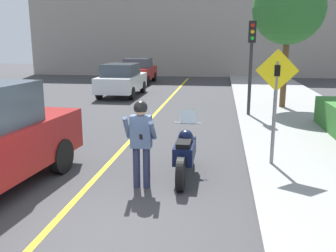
% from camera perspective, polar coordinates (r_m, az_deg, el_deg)
% --- Properties ---
extents(ground_plane, '(80.00, 80.00, 0.00)m').
position_cam_1_polar(ground_plane, '(6.00, -12.53, -15.60)').
color(ground_plane, '#38383A').
extents(road_center_line, '(0.12, 36.00, 0.01)m').
position_cam_1_polar(road_center_line, '(11.56, -4.95, -1.33)').
color(road_center_line, yellow).
rests_on(road_center_line, ground).
extents(building_backdrop, '(28.00, 1.20, 8.87)m').
position_cam_1_polar(building_backdrop, '(31.01, 4.67, 15.78)').
color(building_backdrop, gray).
rests_on(building_backdrop, ground).
extents(motorcycle, '(0.62, 2.27, 1.32)m').
position_cam_1_polar(motorcycle, '(7.94, 2.59, -4.09)').
color(motorcycle, black).
rests_on(motorcycle, ground).
extents(person_biker, '(0.59, 0.47, 1.73)m').
position_cam_1_polar(person_biker, '(7.19, -4.14, -1.41)').
color(person_biker, '#282D4C').
rests_on(person_biker, ground).
extents(crossing_sign, '(0.91, 0.08, 2.52)m').
position_cam_1_polar(crossing_sign, '(8.42, 16.07, 4.38)').
color(crossing_sign, slate).
rests_on(crossing_sign, sidewalk_curb).
extents(traffic_light, '(0.26, 0.30, 3.38)m').
position_cam_1_polar(traffic_light, '(14.04, 12.59, 11.23)').
color(traffic_light, '#2D2D30').
rests_on(traffic_light, sidewalk_curb).
extents(street_tree, '(2.85, 2.85, 5.37)m').
position_cam_1_polar(street_tree, '(16.17, 17.92, 16.66)').
color(street_tree, brown).
rests_on(street_tree, sidewalk_curb).
extents(parked_car_white, '(1.88, 4.20, 1.68)m').
position_cam_1_polar(parked_car_white, '(19.77, -7.07, 7.03)').
color(parked_car_white, black).
rests_on(parked_car_white, ground).
extents(parked_car_red, '(1.88, 4.20, 1.68)m').
position_cam_1_polar(parked_car_red, '(25.78, -4.48, 8.43)').
color(parked_car_red, black).
rests_on(parked_car_red, ground).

